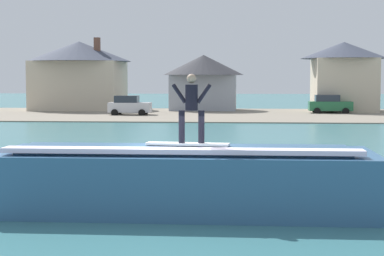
{
  "coord_description": "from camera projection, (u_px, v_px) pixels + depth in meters",
  "views": [
    {
      "loc": [
        1.76,
        -16.5,
        3.46
      ],
      "look_at": [
        0.21,
        2.8,
        1.99
      ],
      "focal_mm": 61.24,
      "sensor_mm": 36.0,
      "label": 1
    }
  ],
  "objects": [
    {
      "name": "house_small_cottage",
      "position": [
        203.0,
        78.0,
        69.28
      ],
      "size": [
        8.52,
        8.52,
        5.93
      ],
      "color": "#9EA3AD",
      "rests_on": "ground_plane"
    },
    {
      "name": "surfboard",
      "position": [
        188.0,
        144.0,
        16.72
      ],
      "size": [
        2.17,
        0.65,
        0.06
      ],
      "color": "white",
      "rests_on": "wave_crest"
    },
    {
      "name": "car_far_shore",
      "position": [
        330.0,
        104.0,
        63.41
      ],
      "size": [
        4.15,
        2.03,
        1.86
      ],
      "color": "#23663D",
      "rests_on": "ground_plane"
    },
    {
      "name": "shoreline_bank",
      "position": [
        226.0,
        115.0,
        61.68
      ],
      "size": [
        120.0,
        22.46,
        0.09
      ],
      "color": "gray",
      "rests_on": "ground_plane"
    },
    {
      "name": "wave_crest",
      "position": [
        185.0,
        179.0,
        17.1
      ],
      "size": [
        9.82,
        3.41,
        1.75
      ],
      "color": "#335E87",
      "rests_on": "ground_plane"
    },
    {
      "name": "house_gabled_white",
      "position": [
        344.0,
        73.0,
        67.23
      ],
      "size": [
        8.89,
        8.89,
        7.17
      ],
      "color": "beige",
      "rests_on": "ground_plane"
    },
    {
      "name": "surfer",
      "position": [
        192.0,
        105.0,
        16.59
      ],
      "size": [
        1.02,
        0.32,
        1.76
      ],
      "color": "black",
      "rests_on": "surfboard"
    },
    {
      "name": "ground_plane",
      "position": [
        175.0,
        213.0,
        16.8
      ],
      "size": [
        260.0,
        260.0,
        0.0
      ],
      "primitive_type": "plane",
      "color": "#3A747A"
    },
    {
      "name": "house_with_chimney",
      "position": [
        79.0,
        72.0,
        70.53
      ],
      "size": [
        11.23,
        11.23,
        7.74
      ],
      "color": "beige",
      "rests_on": "ground_plane"
    },
    {
      "name": "car_near_shore",
      "position": [
        129.0,
        105.0,
        60.52
      ],
      "size": [
        3.87,
        2.08,
        1.86
      ],
      "color": "silver",
      "rests_on": "ground_plane"
    }
  ]
}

